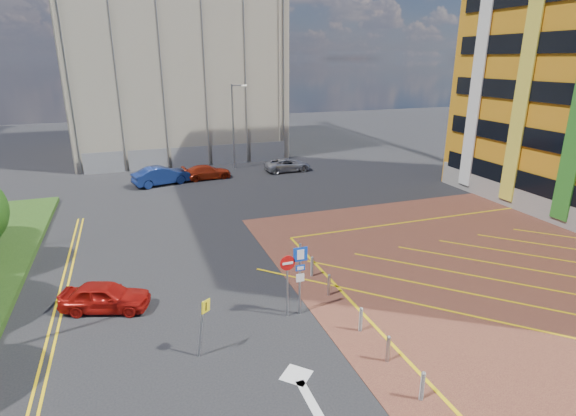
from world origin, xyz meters
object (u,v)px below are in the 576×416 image
car_blue_back (162,176)px  car_silver_back (287,165)px  lamp_back (234,123)px  sign_cluster (295,273)px  warning_sign (203,321)px  car_red_back (207,172)px  car_red_left (105,296)px

car_blue_back → car_silver_back: car_blue_back is taller
lamp_back → car_silver_back: bearing=-34.0°
sign_cluster → car_blue_back: bearing=98.7°
warning_sign → car_red_back: bearing=80.0°
car_red_left → car_silver_back: 26.15m
car_blue_back → car_red_back: size_ratio=1.12×
sign_cluster → car_blue_back: 23.38m
lamp_back → car_red_back: size_ratio=1.87×
car_silver_back → car_blue_back: bearing=93.8°
car_red_back → sign_cluster: bearing=174.0°
sign_cluster → car_red_back: (0.43, 23.76, -1.33)m
lamp_back → car_silver_back: lamp_back is taller
car_red_back → car_blue_back: bearing=94.8°
warning_sign → lamp_back: bearing=74.6°
car_red_back → car_silver_back: (7.75, 0.29, -0.01)m
car_red_left → warning_sign: bearing=-124.2°
warning_sign → car_red_back: 25.61m
lamp_back → sign_cluster: (-3.78, -27.02, -2.41)m
lamp_back → car_blue_back: size_ratio=1.67×
warning_sign → car_blue_back: (0.50, 24.52, -0.64)m
car_red_back → car_silver_back: 7.76m
sign_cluster → car_silver_back: 25.44m
car_blue_back → car_red_back: bearing=-95.7°
car_silver_back → car_red_back: bearing=91.3°
car_red_left → sign_cluster: bearing=-93.9°
warning_sign → car_silver_back: (12.22, 25.49, -0.81)m
lamp_back → sign_cluster: lamp_back is taller
lamp_back → warning_sign: (-7.82, -28.46, -2.93)m
warning_sign → car_red_left: warning_sign is taller
sign_cluster → car_red_left: (-7.48, 3.10, -1.33)m
car_red_back → car_silver_back: bearing=-92.8°
sign_cluster → car_red_left: bearing=157.5°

